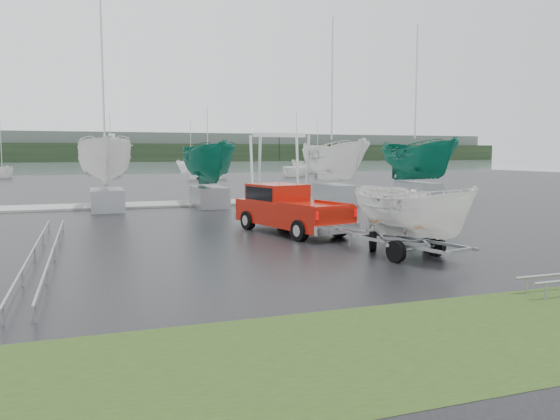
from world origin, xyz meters
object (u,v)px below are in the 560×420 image
at_px(pickup_truck, 287,207).
at_px(trailer_parked, 400,172).
at_px(trailer_hitched, 413,167).
at_px(boat_hoist, 279,157).

height_order(pickup_truck, trailer_parked, trailer_parked).
relative_size(pickup_truck, trailer_hitched, 1.19).
bearing_deg(trailer_hitched, boat_hoist, 67.83).
xyz_separation_m(pickup_truck, trailer_hitched, (1.53, -5.93, 1.63)).
bearing_deg(boat_hoist, pickup_truck, -108.08).
bearing_deg(trailer_hitched, trailer_parked, 59.70).
bearing_deg(boat_hoist, trailer_hitched, -97.67).
distance_m(trailer_hitched, boat_hoist, 18.25).
distance_m(pickup_truck, trailer_hitched, 6.34).
xyz_separation_m(trailer_parked, boat_hoist, (2.11, 16.91, 0.30)).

